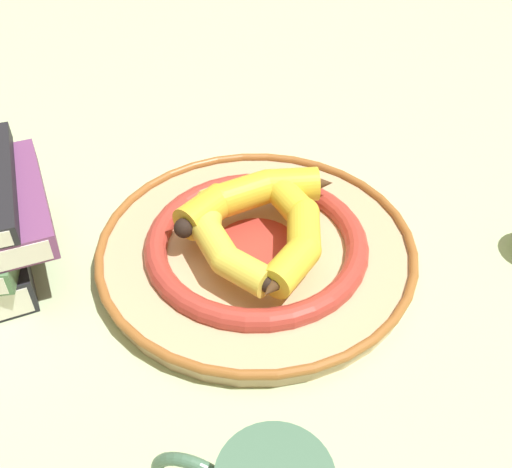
{
  "coord_description": "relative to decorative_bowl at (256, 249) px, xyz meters",
  "views": [
    {
      "loc": [
        0.47,
        0.12,
        0.47
      ],
      "look_at": [
        0.0,
        -0.02,
        0.04
      ],
      "focal_mm": 42.0,
      "sensor_mm": 36.0,
      "label": 1
    }
  ],
  "objects": [
    {
      "name": "ground_plane",
      "position": [
        -0.0,
        0.02,
        -0.02
      ],
      "size": [
        2.8,
        2.8,
        0.0
      ],
      "primitive_type": "plane",
      "color": "#B2C693"
    },
    {
      "name": "banana_c",
      "position": [
        -0.04,
        -0.02,
        0.04
      ],
      "size": [
        0.15,
        0.16,
        0.04
      ],
      "rotation": [
        0.0,
        0.0,
        11.77
      ],
      "color": "gold",
      "rests_on": "decorative_bowl"
    },
    {
      "name": "decorative_bowl",
      "position": [
        0.0,
        0.0,
        0.0
      ],
      "size": [
        0.35,
        0.35,
        0.03
      ],
      "color": "tan",
      "rests_on": "ground_plane"
    },
    {
      "name": "banana_a",
      "position": [
        0.03,
        -0.03,
        0.03
      ],
      "size": [
        0.14,
        0.12,
        0.03
      ],
      "rotation": [
        0.0,
        0.0,
        7.01
      ],
      "color": "yellow",
      "rests_on": "decorative_bowl"
    },
    {
      "name": "banana_b",
      "position": [
        0.0,
        0.04,
        0.04
      ],
      "size": [
        0.19,
        0.09,
        0.04
      ],
      "rotation": [
        0.0,
        0.0,
        9.67
      ],
      "color": "yellow",
      "rests_on": "decorative_bowl"
    }
  ]
}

